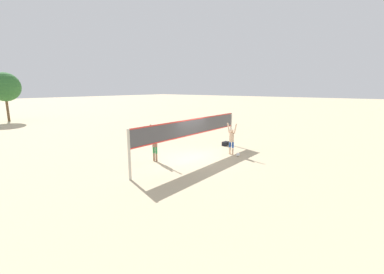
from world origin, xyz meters
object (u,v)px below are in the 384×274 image
(tree_right_cluster, at_px, (5,87))
(volleyball, at_px, (238,155))
(volleyball_net, at_px, (192,130))
(player_spiker, at_px, (232,138))
(gear_bag, at_px, (225,144))
(player_blocker, at_px, (155,142))

(tree_right_cluster, bearing_deg, volleyball, -84.71)
(volleyball_net, distance_m, player_spiker, 2.67)
(volleyball_net, bearing_deg, player_spiker, -31.26)
(player_spiker, height_order, gear_bag, player_spiker)
(volleyball_net, height_order, player_blocker, volleyball_net)
(volleyball_net, distance_m, tree_right_cluster, 27.79)
(volleyball, distance_m, gear_bag, 2.97)
(volleyball, relative_size, gear_bag, 0.43)
(player_spiker, height_order, player_blocker, player_blocker)
(volleyball_net, height_order, player_spiker, volleyball_net)
(player_blocker, distance_m, gear_bag, 6.00)
(volleyball_net, height_order, volleyball, volleyball_net)
(volleyball, height_order, tree_right_cluster, tree_right_cluster)
(player_spiker, distance_m, tree_right_cluster, 29.32)
(player_spiker, relative_size, gear_bag, 3.75)
(gear_bag, bearing_deg, player_spiker, -140.78)
(player_spiker, bearing_deg, volleyball, 161.77)
(volleyball_net, relative_size, player_blocker, 4.41)
(player_blocker, height_order, gear_bag, player_blocker)
(player_blocker, relative_size, volleyball, 9.14)
(player_spiker, xyz_separation_m, player_blocker, (-3.94, 2.61, 0.07))
(player_blocker, distance_m, volleyball, 5.01)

